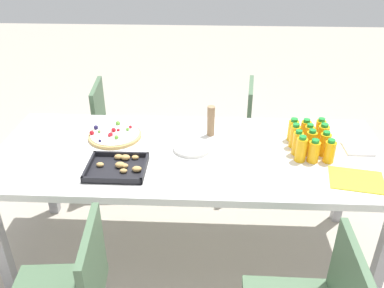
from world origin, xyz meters
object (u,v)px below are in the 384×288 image
object	(u,v)px
chair_near_left	(264,127)
juice_bottle_8	(297,143)
party_table	(191,161)
napkin_stack	(358,148)
juice_bottle_11	(301,149)
juice_bottle_9	(330,151)
snack_tray	(118,167)
juice_bottle_4	(309,137)
cardboard_tube	(211,121)
juice_bottle_3	(323,137)
plate_stack	(192,148)
fruit_pizza	(115,135)
juice_bottle_7	(311,143)
juice_bottle_6	(325,144)
juice_bottle_5	(295,136)
paper_folder	(357,180)
chair_near_right	(116,126)
juice_bottle_10	(314,151)
juice_bottle_1	(305,131)
juice_bottle_2	(293,130)
juice_bottle_0	(320,130)

from	to	relation	value
chair_near_left	juice_bottle_8	xyz separation A→B (m)	(-0.07, 0.79, 0.31)
party_table	napkin_stack	bearing A→B (deg)	-176.06
chair_near_left	juice_bottle_11	bearing A→B (deg)	10.90
juice_bottle_9	snack_tray	bearing A→B (deg)	6.55
chair_near_left	napkin_stack	world-z (taller)	chair_near_left
party_table	napkin_stack	size ratio (longest dim) A/B	14.47
party_table	juice_bottle_4	world-z (taller)	juice_bottle_4
cardboard_tube	juice_bottle_8	bearing A→B (deg)	157.41
juice_bottle_3	juice_bottle_8	distance (m)	0.17
snack_tray	plate_stack	distance (m)	0.43
chair_near_left	fruit_pizza	world-z (taller)	chair_near_left
juice_bottle_7	juice_bottle_11	size ratio (longest dim) A/B	1.02
juice_bottle_6	plate_stack	bearing A→B (deg)	-1.90
juice_bottle_6	napkin_stack	size ratio (longest dim) A/B	0.94
juice_bottle_5	juice_bottle_6	xyz separation A→B (m)	(-0.15, 0.08, -0.00)
paper_folder	juice_bottle_5	bearing A→B (deg)	-51.68
chair_near_right	juice_bottle_6	distance (m)	1.55
plate_stack	cardboard_tube	bearing A→B (deg)	-119.88
party_table	juice_bottle_7	size ratio (longest dim) A/B	14.41
party_table	juice_bottle_4	bearing A→B (deg)	-173.19
party_table	cardboard_tube	bearing A→B (deg)	-118.33
party_table	juice_bottle_10	xyz separation A→B (m)	(-0.65, 0.07, 0.13)
juice_bottle_1	juice_bottle_10	xyz separation A→B (m)	(-0.00, 0.22, -0.00)
cardboard_tube	juice_bottle_5	bearing A→B (deg)	165.76
juice_bottle_11	snack_tray	size ratio (longest dim) A/B	0.49
juice_bottle_1	snack_tray	bearing A→B (deg)	18.98
plate_stack	juice_bottle_4	bearing A→B (deg)	-175.19
juice_bottle_1	juice_bottle_4	bearing A→B (deg)	92.78
juice_bottle_2	juice_bottle_9	size ratio (longest dim) A/B	1.03
juice_bottle_4	snack_tray	xyz separation A→B (m)	(1.02, 0.27, -0.06)
juice_bottle_3	fruit_pizza	xyz separation A→B (m)	(1.19, -0.07, -0.06)
juice_bottle_0	juice_bottle_4	world-z (taller)	juice_bottle_4
plate_stack	paper_folder	xyz separation A→B (m)	(-0.82, 0.27, -0.01)
juice_bottle_9	juice_bottle_11	xyz separation A→B (m)	(0.15, -0.00, 0.01)
juice_bottle_0	juice_bottle_7	world-z (taller)	juice_bottle_7
juice_bottle_2	juice_bottle_3	world-z (taller)	juice_bottle_3
juice_bottle_10	juice_bottle_11	bearing A→B (deg)	-4.95
juice_bottle_1	plate_stack	distance (m)	0.66
juice_bottle_0	paper_folder	world-z (taller)	juice_bottle_0
chair_near_right	juice_bottle_9	bearing A→B (deg)	53.44
snack_tray	chair_near_right	bearing A→B (deg)	-76.21
party_table	chair_near_left	size ratio (longest dim) A/B	2.61
juice_bottle_5	juice_bottle_9	xyz separation A→B (m)	(-0.16, 0.15, -0.01)
juice_bottle_8	plate_stack	size ratio (longest dim) A/B	0.69
juice_bottle_10	plate_stack	size ratio (longest dim) A/B	0.62
juice_bottle_6	plate_stack	world-z (taller)	juice_bottle_6
juice_bottle_1	juice_bottle_9	distance (m)	0.24
party_table	juice_bottle_6	bearing A→B (deg)	179.99
chair_near_right	juice_bottle_3	xyz separation A→B (m)	(-1.33, 0.67, 0.31)
juice_bottle_1	cardboard_tube	world-z (taller)	cardboard_tube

